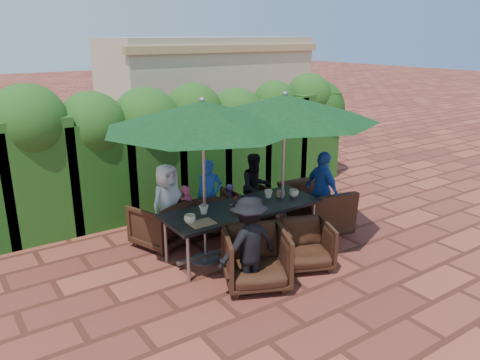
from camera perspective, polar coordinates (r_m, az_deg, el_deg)
ground at (r=7.64m, az=-0.12°, el=-8.06°), size 80.00×80.00×0.00m
dining_table at (r=7.19m, az=0.36°, el=-3.85°), size 2.50×0.90×0.75m
umbrella_left at (r=6.52m, az=-4.62°, el=7.91°), size 2.78×2.78×2.46m
umbrella_right at (r=7.23m, az=5.48°, el=8.81°), size 2.86×2.86×2.46m
chair_far_left at (r=7.65m, az=-9.62°, el=-5.01°), size 0.98×0.95×0.80m
chair_far_mid at (r=8.12m, az=-4.08°, el=-3.61°), size 0.93×0.90×0.76m
chair_far_right at (r=8.50m, az=1.15°, el=-2.79°), size 0.70×0.65×0.70m
chair_near_left at (r=6.37m, az=1.96°, el=-9.20°), size 1.09×1.06×0.86m
chair_near_right at (r=6.94m, az=7.98°, el=-7.57°), size 0.94×0.91×0.75m
chair_end_right at (r=8.33m, az=9.23°, el=-2.41°), size 0.94×1.25×0.99m
adult_far_left at (r=7.67m, az=-8.82°, el=-2.85°), size 0.73×0.56×1.31m
adult_far_mid at (r=8.02m, az=-3.76°, el=-1.95°), size 0.53×0.47×1.26m
adult_far_right at (r=8.48m, az=1.88°, el=-0.89°), size 0.65×0.45×1.25m
adult_near_left at (r=6.10m, az=1.01°, el=-7.87°), size 0.88×0.42×1.36m
adult_end_right at (r=8.18m, az=10.01°, el=-1.34°), size 0.48×0.85×1.39m
child_left at (r=7.82m, az=-6.43°, el=-3.91°), size 0.38×0.33×0.91m
child_right at (r=8.39m, az=-1.14°, el=-2.95°), size 0.29×0.25×0.74m
pedestrian_a at (r=11.58m, az=-5.06°, el=5.45°), size 1.67×1.57×1.81m
pedestrian_b at (r=12.32m, az=-1.81°, el=6.23°), size 0.95×0.67×1.81m
pedestrian_c at (r=12.48m, az=1.40°, el=6.31°), size 1.14×1.21×1.78m
cup_a at (r=6.57m, az=-6.13°, el=-4.76°), size 0.16×0.16×0.13m
cup_b at (r=6.90m, az=-4.44°, el=-3.61°), size 0.14×0.14×0.13m
cup_c at (r=6.97m, az=1.62°, el=-3.32°), size 0.18×0.18×0.14m
cup_d at (r=7.56m, az=3.48°, el=-1.70°), size 0.14×0.14×0.13m
cup_e at (r=7.65m, az=6.60°, el=-1.60°), size 0.15×0.15×0.12m
ketchup_bottle at (r=7.13m, az=-0.52°, el=-2.69°), size 0.04×0.04×0.17m
sauce_bottle at (r=7.17m, az=-0.08°, el=-2.56°), size 0.04×0.04×0.17m
serving_tray at (r=6.57m, az=-4.67°, el=-5.26°), size 0.35×0.25×0.02m
number_block_left at (r=7.00m, az=-0.73°, el=-3.38°), size 0.12×0.06×0.10m
number_block_right at (r=7.63m, az=4.99°, el=-1.66°), size 0.12×0.06×0.10m
hedge_wall at (r=9.03m, az=-9.58°, el=4.87°), size 9.10×1.60×2.56m
building at (r=14.78m, az=-4.23°, el=10.80°), size 6.20×3.08×3.20m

